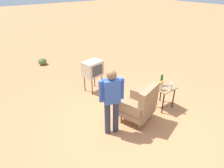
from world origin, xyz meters
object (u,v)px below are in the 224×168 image
object	(u,v)px
armchair	(140,105)
flower_vase	(161,85)
bottle_short_clear	(171,86)
person_standing	(112,99)
tv_on_stand	(93,69)
bottle_wine_green	(162,80)
side_table	(163,90)
soda_can_red	(160,84)

from	to	relation	value
armchair	flower_vase	distance (m)	0.82
bottle_short_clear	person_standing	bearing A→B (deg)	-7.96
armchair	bottle_short_clear	world-z (taller)	armchair
armchair	flower_vase	world-z (taller)	armchair
tv_on_stand	bottle_wine_green	bearing A→B (deg)	118.95
armchair	flower_vase	size ratio (longest dim) A/B	4.00
side_table	flower_vase	world-z (taller)	flower_vase
soda_can_red	bottle_short_clear	world-z (taller)	bottle_short_clear
tv_on_stand	flower_vase	bearing A→B (deg)	111.77
person_standing	bottle_wine_green	size ratio (longest dim) A/B	5.12
side_table	person_standing	bearing A→B (deg)	-0.70
bottle_wine_green	flower_vase	world-z (taller)	bottle_wine_green
flower_vase	bottle_short_clear	bearing A→B (deg)	143.76
tv_on_stand	bottle_short_clear	xyz separation A→B (m)	(-1.04, 2.22, -0.02)
armchair	person_standing	size ratio (longest dim) A/B	0.65
side_table	bottle_wine_green	distance (m)	0.28
armchair	bottle_wine_green	distance (m)	1.05
person_standing	soda_can_red	bearing A→B (deg)	-178.76
side_table	bottle_short_clear	distance (m)	0.30
soda_can_red	side_table	bearing A→B (deg)	140.10
tv_on_stand	bottle_wine_green	world-z (taller)	tv_on_stand
bottle_wine_green	bottle_short_clear	world-z (taller)	bottle_wine_green
bottle_wine_green	bottle_short_clear	distance (m)	0.33
flower_vase	bottle_wine_green	bearing A→B (deg)	-145.11
person_standing	side_table	bearing A→B (deg)	179.30
soda_can_red	bottle_wine_green	distance (m)	0.13
side_table	bottle_wine_green	world-z (taller)	bottle_wine_green
armchair	flower_vase	bearing A→B (deg)	-178.19
side_table	flower_vase	size ratio (longest dim) A/B	2.51
soda_can_red	flower_vase	bearing A→B (deg)	38.56
armchair	bottle_short_clear	distance (m)	1.03
side_table	tv_on_stand	size ratio (longest dim) A/B	0.65
tv_on_stand	bottle_wine_green	xyz separation A→B (m)	(-1.05, 1.89, 0.04)
armchair	bottle_short_clear	bearing A→B (deg)	171.81
side_table	flower_vase	xyz separation A→B (m)	(0.22, 0.06, 0.25)
person_standing	flower_vase	world-z (taller)	person_standing
tv_on_stand	person_standing	world-z (taller)	person_standing
tv_on_stand	soda_can_red	distance (m)	2.16
tv_on_stand	bottle_short_clear	bearing A→B (deg)	115.22
bottle_short_clear	armchair	bearing A→B (deg)	-8.19
person_standing	flower_vase	distance (m)	1.57
soda_can_red	tv_on_stand	bearing A→B (deg)	-63.28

